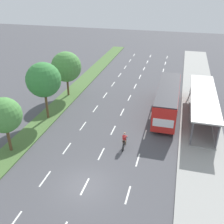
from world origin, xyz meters
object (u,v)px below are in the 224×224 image
(median_tree_second, at_px, (44,80))
(bus_shelter, at_px, (205,104))
(cyclist, at_px, (124,141))
(bus, at_px, (168,98))
(median_tree_third, at_px, (66,67))
(median_tree_nearest, at_px, (4,115))

(median_tree_second, bearing_deg, bus_shelter, 14.84)
(cyclist, bearing_deg, bus, 68.47)
(cyclist, bearing_deg, median_tree_second, 160.28)
(bus_shelter, xyz_separation_m, median_tree_second, (-17.62, -4.67, 2.94))
(cyclist, xyz_separation_m, median_tree_third, (-10.33, 10.40, 3.40))
(bus, relative_size, median_tree_second, 1.70)
(median_tree_nearest, xyz_separation_m, median_tree_second, (0.40, 6.83, 0.94))
(cyclist, relative_size, median_tree_second, 0.27)
(median_tree_nearest, height_order, median_tree_second, median_tree_second)
(cyclist, height_order, median_tree_second, median_tree_second)
(cyclist, bearing_deg, median_tree_nearest, -162.54)
(median_tree_nearest, distance_m, median_tree_third, 13.67)
(bus, distance_m, median_tree_nearest, 18.21)
(median_tree_third, bearing_deg, bus_shelter, -6.86)
(cyclist, distance_m, median_tree_third, 15.05)
(cyclist, bearing_deg, median_tree_third, 134.78)
(median_tree_nearest, bearing_deg, cyclist, 17.46)
(median_tree_third, bearing_deg, median_tree_second, -86.97)
(median_tree_second, xyz_separation_m, median_tree_third, (-0.36, 6.83, -0.62))
(median_tree_nearest, relative_size, median_tree_second, 0.81)
(bus, height_order, cyclist, bus)
(median_tree_nearest, relative_size, median_tree_third, 0.88)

